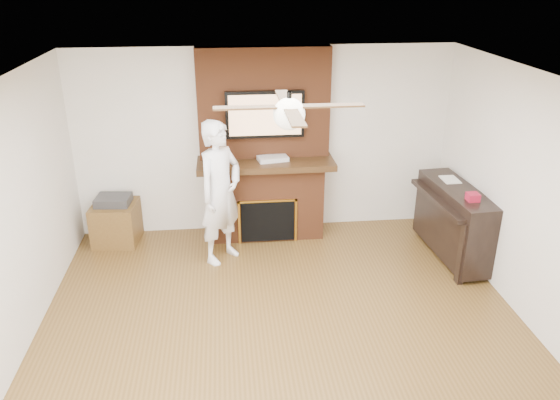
{
  "coord_description": "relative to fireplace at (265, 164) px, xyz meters",
  "views": [
    {
      "loc": [
        -0.52,
        -4.25,
        3.41
      ],
      "look_at": [
        0.02,
        0.9,
        1.18
      ],
      "focal_mm": 35.0,
      "sensor_mm": 36.0,
      "label": 1
    }
  ],
  "objects": [
    {
      "name": "room_shell",
      "position": [
        0.0,
        -2.55,
        0.25
      ],
      "size": [
        5.36,
        5.86,
        2.86
      ],
      "color": "#563B19",
      "rests_on": "ground"
    },
    {
      "name": "fireplace",
      "position": [
        0.0,
        0.0,
        0.0
      ],
      "size": [
        1.78,
        0.64,
        2.5
      ],
      "color": "brown",
      "rests_on": "ground"
    },
    {
      "name": "tv",
      "position": [
        0.0,
        -0.05,
        0.68
      ],
      "size": [
        1.0,
        0.08,
        0.6
      ],
      "color": "black",
      "rests_on": "fireplace"
    },
    {
      "name": "ceiling_fan",
      "position": [
        -0.0,
        -2.55,
        1.34
      ],
      "size": [
        1.21,
        1.21,
        0.31
      ],
      "color": "black",
      "rests_on": "room_shell"
    },
    {
      "name": "person",
      "position": [
        -0.6,
        -0.67,
        -0.1
      ],
      "size": [
        0.77,
        0.78,
        1.79
      ],
      "primitive_type": "imported",
      "rotation": [
        0.0,
        0.0,
        0.82
      ],
      "color": "white",
      "rests_on": "ground"
    },
    {
      "name": "side_table",
      "position": [
        -2.0,
        -0.07,
        -0.69
      ],
      "size": [
        0.61,
        0.61,
        0.65
      ],
      "rotation": [
        0.0,
        0.0,
        -0.09
      ],
      "color": "brown",
      "rests_on": "ground"
    },
    {
      "name": "piano",
      "position": [
        2.27,
        -0.93,
        -0.5
      ],
      "size": [
        0.62,
        1.45,
        1.02
      ],
      "rotation": [
        0.0,
        0.0,
        0.07
      ],
      "color": "black",
      "rests_on": "ground"
    },
    {
      "name": "cable_box",
      "position": [
        0.09,
        -0.1,
        0.11
      ],
      "size": [
        0.42,
        0.29,
        0.05
      ],
      "primitive_type": "cube",
      "rotation": [
        0.0,
        0.0,
        0.18
      ],
      "color": "silver",
      "rests_on": "fireplace"
    },
    {
      "name": "candle_orange",
      "position": [
        -0.18,
        -0.24,
        -0.94
      ],
      "size": [
        0.07,
        0.07,
        0.11
      ],
      "primitive_type": "cylinder",
      "color": "orange",
      "rests_on": "ground"
    },
    {
      "name": "candle_cream",
      "position": [
        0.01,
        -0.22,
        -0.94
      ],
      "size": [
        0.08,
        0.08,
        0.1
      ],
      "primitive_type": "cylinder",
      "color": "beige",
      "rests_on": "ground"
    },
    {
      "name": "candle_blue",
      "position": [
        0.12,
        -0.25,
        -0.95
      ],
      "size": [
        0.06,
        0.06,
        0.09
      ],
      "primitive_type": "cylinder",
      "color": "teal",
      "rests_on": "ground"
    }
  ]
}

